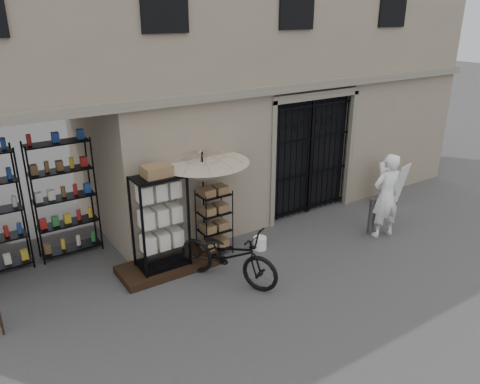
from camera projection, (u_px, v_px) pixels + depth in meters
ground at (311, 267)px, 9.42m from camera, size 80.00×80.00×0.00m
main_building at (207, 26)px, 10.89m from camera, size 14.00×4.00×9.00m
shop_recess at (34, 202)px, 8.73m from camera, size 3.00×1.70×3.00m
shop_shelving at (28, 206)px, 9.18m from camera, size 2.70×0.50×2.50m
iron_gate at (306, 155)px, 11.54m from camera, size 2.50×0.21×3.00m
step_platform at (169, 265)px, 9.36m from camera, size 2.00×0.90×0.15m
display_cabinet at (161, 227)px, 8.92m from camera, size 0.94×0.60×2.00m
wire_rack at (214, 223)px, 9.73m from camera, size 0.65×0.48×1.43m
market_umbrella at (202, 167)px, 9.31m from camera, size 2.17×2.19×2.68m
white_bucket at (260, 243)px, 10.10m from camera, size 0.32×0.32×0.27m
bicycle at (228, 280)px, 8.97m from camera, size 1.16×1.32×2.10m
steel_bollard at (372, 216)px, 10.71m from camera, size 0.20×0.20×0.86m
shopkeeper at (381, 235)px, 10.77m from camera, size 1.01×2.04×0.47m
easel_sign at (393, 184)px, 12.25m from camera, size 0.68×0.74×1.14m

